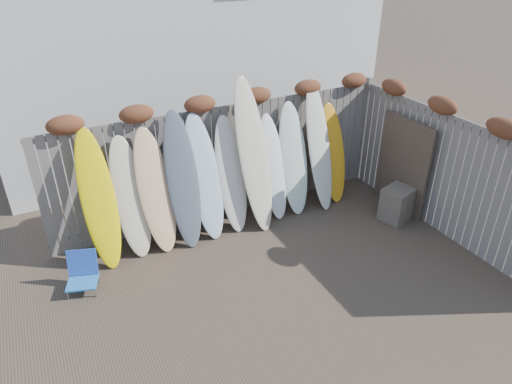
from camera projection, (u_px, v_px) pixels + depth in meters
name	position (u px, v px, depth m)	size (l,w,h in m)	color
ground	(294.00, 290.00, 6.49)	(80.00, 80.00, 0.00)	#493A2D
back_fence	(228.00, 152.00, 7.80)	(6.05, 0.28, 2.24)	slate
right_fence	(449.00, 169.00, 7.31)	(0.28, 4.40, 2.24)	slate
beach_chair	(82.00, 272.00, 6.44)	(0.52, 0.54, 0.55)	#2674C1
wooden_crate	(397.00, 204.00, 8.00)	(0.51, 0.43, 0.60)	brown
lattice_panel	(403.00, 166.00, 8.04)	(0.05, 1.15, 1.73)	#48382C
surfboard_0	(99.00, 200.00, 6.66)	(0.49, 0.07, 2.15)	#FFE106
surfboard_1	(131.00, 198.00, 6.93)	(0.51, 0.07, 1.93)	beige
surfboard_2	(156.00, 191.00, 7.03)	(0.53, 0.07, 2.01)	#FFA181
surfboard_3	(183.00, 180.00, 7.12)	(0.50, 0.07, 2.22)	#515762
surfboard_4	(205.00, 178.00, 7.32)	(0.54, 0.07, 2.10)	#A8C3D3
surfboard_5	(231.00, 175.00, 7.53)	(0.48, 0.07, 1.98)	silver
surfboard_6	(254.00, 156.00, 7.48)	(0.53, 0.07, 2.60)	beige
surfboard_7	(273.00, 168.00, 7.89)	(0.45, 0.07, 1.88)	white
surfboard_8	(293.00, 159.00, 8.03)	(0.51, 0.07, 2.02)	silver
surfboard_9	(319.00, 147.00, 8.11)	(0.45, 0.07, 2.34)	silver
surfboard_10	(333.00, 154.00, 8.42)	(0.50, 0.07, 1.86)	#FAA31B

